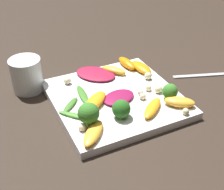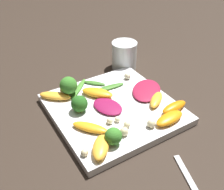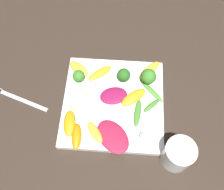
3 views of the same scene
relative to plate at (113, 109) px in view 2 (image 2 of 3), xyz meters
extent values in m
plane|color=#2D231C|center=(0.00, 0.00, -0.01)|extent=(2.40, 2.40, 0.00)
cube|color=white|center=(0.00, 0.00, 0.00)|extent=(0.28, 0.28, 0.02)
cylinder|color=white|center=(0.14, 0.17, 0.03)|extent=(0.07, 0.07, 0.08)
ellipsoid|color=maroon|center=(0.10, 0.01, 0.01)|extent=(0.12, 0.12, 0.01)
ellipsoid|color=maroon|center=(-0.02, 0.00, 0.01)|extent=(0.07, 0.09, 0.01)
ellipsoid|color=orange|center=(-0.09, -0.04, 0.02)|extent=(0.07, 0.08, 0.01)
ellipsoid|color=#FCAD33|center=(-0.11, 0.10, 0.02)|extent=(0.08, 0.07, 0.02)
ellipsoid|color=#FCAD33|center=(0.09, -0.04, 0.02)|extent=(0.07, 0.06, 0.02)
ellipsoid|color=orange|center=(0.11, -0.09, 0.02)|extent=(0.07, 0.03, 0.02)
ellipsoid|color=orange|center=(-0.01, 0.06, 0.02)|extent=(0.08, 0.08, 0.02)
ellipsoid|color=orange|center=(0.07, -0.11, 0.02)|extent=(0.08, 0.04, 0.02)
ellipsoid|color=#FCAD33|center=(-0.10, -0.11, 0.02)|extent=(0.06, 0.07, 0.02)
cylinder|color=#84AD5B|center=(-0.06, -0.10, 0.01)|extent=(0.01, 0.01, 0.01)
sphere|color=#387A28|center=(-0.06, -0.10, 0.03)|extent=(0.03, 0.03, 0.03)
cylinder|color=#84AD5B|center=(-0.08, 0.02, 0.01)|extent=(0.01, 0.01, 0.01)
sphere|color=#26601E|center=(-0.08, 0.02, 0.03)|extent=(0.04, 0.04, 0.04)
cylinder|color=#7A9E51|center=(-0.07, 0.09, 0.02)|extent=(0.01, 0.01, 0.02)
sphere|color=#387A28|center=(-0.07, 0.09, 0.04)|extent=(0.04, 0.04, 0.04)
ellipsoid|color=#47842D|center=(-0.04, 0.10, 0.01)|extent=(0.08, 0.08, 0.01)
ellipsoid|color=#3D7528|center=(0.01, 0.11, 0.01)|extent=(0.05, 0.05, 0.01)
ellipsoid|color=#3D7528|center=(0.03, 0.07, 0.01)|extent=(0.08, 0.03, 0.01)
sphere|color=beige|center=(-0.13, -0.10, 0.02)|extent=(0.01, 0.01, 0.01)
sphere|color=beige|center=(-0.04, -0.05, 0.02)|extent=(0.01, 0.01, 0.01)
sphere|color=beige|center=(-0.02, -0.05, 0.02)|extent=(0.01, 0.01, 0.01)
sphere|color=beige|center=(0.03, -0.10, 0.02)|extent=(0.02, 0.02, 0.02)
sphere|color=beige|center=(-0.01, -0.08, 0.02)|extent=(0.01, 0.01, 0.01)
sphere|color=beige|center=(0.10, 0.08, 0.02)|extent=(0.02, 0.02, 0.02)
sphere|color=beige|center=(-0.03, -0.09, 0.02)|extent=(0.02, 0.02, 0.02)
sphere|color=beige|center=(-0.08, 0.11, 0.02)|extent=(0.02, 0.02, 0.02)
camera|label=1|loc=(-0.52, 0.26, 0.41)|focal=50.00mm
camera|label=2|loc=(-0.26, -0.41, 0.39)|focal=42.00mm
camera|label=3|loc=(0.31, 0.02, 0.67)|focal=42.00mm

